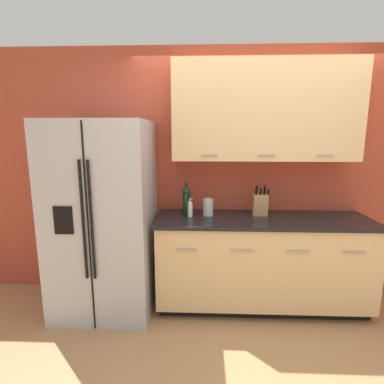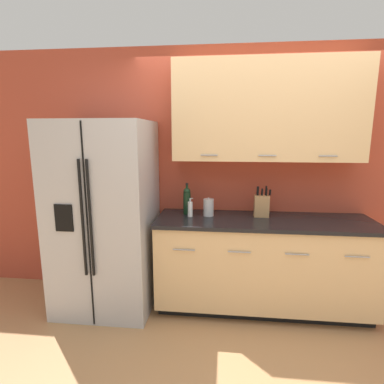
% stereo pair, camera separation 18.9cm
% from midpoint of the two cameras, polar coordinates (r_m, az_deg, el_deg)
% --- Properties ---
extents(ground_plane, '(14.00, 14.00, 0.00)m').
position_cam_midpoint_polar(ground_plane, '(2.75, 12.19, -28.29)').
color(ground_plane, '#B27F51').
extents(wall_back, '(10.00, 0.39, 2.60)m').
position_cam_midpoint_polar(wall_back, '(3.16, 10.46, 6.36)').
color(wall_back, '#AD422D').
rests_on(wall_back, ground_plane).
extents(counter_unit, '(2.07, 0.64, 0.93)m').
position_cam_midpoint_polar(counter_unit, '(3.14, 11.37, -12.91)').
color(counter_unit, black).
rests_on(counter_unit, ground_plane).
extents(refrigerator, '(0.93, 0.81, 1.86)m').
position_cam_midpoint_polar(refrigerator, '(3.06, -18.16, -4.82)').
color(refrigerator, '#B2B2B5').
rests_on(refrigerator, ground_plane).
extents(knife_block, '(0.16, 0.09, 0.31)m').
position_cam_midpoint_polar(knife_block, '(3.04, 11.14, -2.30)').
color(knife_block, '#A87A4C').
rests_on(knife_block, counter_unit).
extents(wine_bottle, '(0.08, 0.08, 0.32)m').
position_cam_midpoint_polar(wine_bottle, '(3.03, -2.89, -1.58)').
color(wine_bottle, black).
rests_on(wine_bottle, counter_unit).
extents(soap_dispenser, '(0.05, 0.05, 0.19)m').
position_cam_midpoint_polar(soap_dispenser, '(2.95, -2.20, -3.26)').
color(soap_dispenser, white).
rests_on(soap_dispenser, counter_unit).
extents(steel_canister, '(0.11, 0.11, 0.19)m').
position_cam_midpoint_polar(steel_canister, '(2.99, 1.29, -2.90)').
color(steel_canister, '#B7B7BA').
rests_on(steel_canister, counter_unit).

